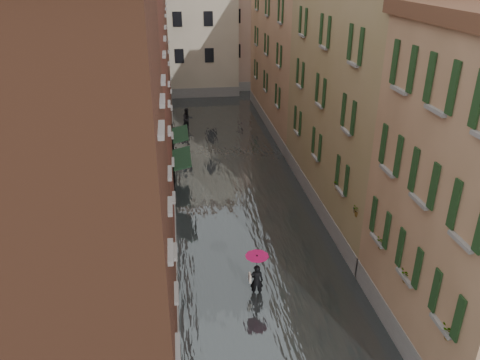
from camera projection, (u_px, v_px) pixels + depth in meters
ground at (278, 320)px, 18.89m from camera, size 120.00×120.00×0.00m
floodwater at (236, 181)px, 30.50m from camera, size 10.00×60.00×0.20m
building_left_near at (63, 216)px, 13.45m from camera, size 6.00×8.00×13.00m
building_left_mid at (108, 112)px, 23.41m from camera, size 6.00×14.00×12.50m
building_left_far at (129, 47)px, 36.53m from camera, size 6.00×16.00×14.00m
building_right_mid at (375, 97)px, 25.06m from camera, size 6.00×14.00×13.00m
building_right_far at (302, 59)px, 38.82m from camera, size 6.00×16.00×11.50m
building_end_cream at (177, 29)px, 49.79m from camera, size 12.00×9.00×13.00m
building_end_pink at (257, 30)px, 52.92m from camera, size 10.00×9.00×12.00m
awning_near at (181, 159)px, 27.71m from camera, size 1.09×3.23×2.80m
awning_far at (179, 135)px, 31.54m from camera, size 1.09×3.06×2.80m
window_planters at (383, 233)px, 18.24m from camera, size 0.59×10.97×0.84m
pedestrian_main at (257, 271)px, 19.69m from camera, size 1.00×1.00×2.06m
pedestrian_far at (187, 119)px, 39.63m from camera, size 1.12×1.00×1.89m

